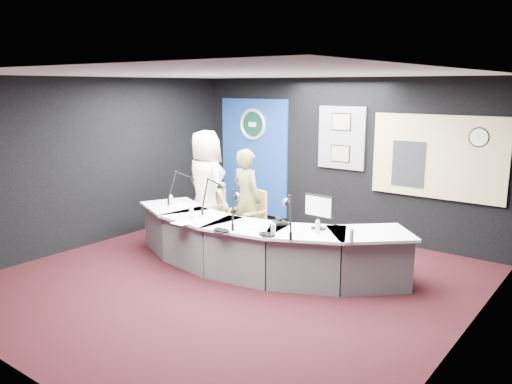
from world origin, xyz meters
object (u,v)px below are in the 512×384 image
Objects in this scene: person_man at (206,186)px; broadcast_desk at (254,244)px; person_woman at (247,199)px; armchair_left at (207,211)px; armchair_right at (247,220)px.

broadcast_desk is at bearing 172.46° from person_man.
broadcast_desk is 1.15m from person_woman.
person_woman is at bearing -158.22° from person_man.
armchair_left reaches higher than broadcast_desk.
armchair_left is 0.53× the size of person_man.
armchair_right is (-0.73, 0.76, 0.09)m from broadcast_desk.
armchair_left is 0.89m from person_woman.
person_man is 1.16× the size of person_woman.
broadcast_desk is 1.06m from armchair_right.
broadcast_desk is 4.39× the size of armchair_left.
broadcast_desk is at bearing 143.31° from person_woman.
person_woman is (0.00, 0.00, 0.36)m from armchair_right.
person_man is at bearing -157.61° from armchair_right.
broadcast_desk is at bearing -14.60° from armchair_left.
broadcast_desk is 2.72× the size of person_woman.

